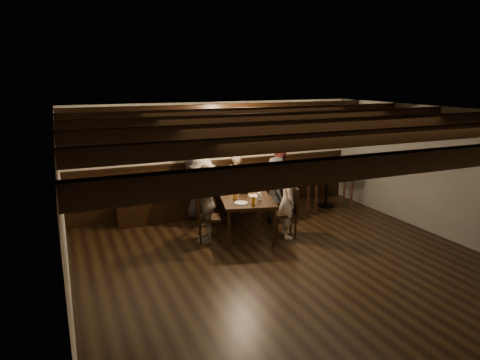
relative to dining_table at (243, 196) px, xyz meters
name	(u,v)px	position (x,y,z in m)	size (l,w,h in m)	color
room	(227,175)	(-0.24, 0.21, 0.38)	(7.00, 7.00, 7.00)	black
dining_table	(243,196)	(0.00, 0.00, 0.00)	(1.39, 2.19, 0.76)	black
chair_left_near	(205,211)	(-0.58, 0.62, -0.42)	(0.51, 0.51, 0.91)	black
chair_left_far	(208,226)	(-0.81, -0.25, -0.42)	(0.50, 0.50, 0.90)	black
chair_right_near	(274,209)	(0.81, 0.25, -0.44)	(0.48, 0.48, 0.85)	black
chair_right_far	(285,221)	(0.58, -0.62, -0.40)	(0.53, 0.53, 0.95)	black
person_bench_left	(194,185)	(-0.64, 1.10, 0.02)	(0.70, 0.45, 1.42)	#2A2A2C
person_bench_centre	(236,183)	(0.26, 1.02, -0.01)	(0.50, 0.33, 1.37)	gray
person_bench_right	(278,182)	(1.10, 0.64, 0.01)	(0.69, 0.54, 1.41)	#511E1B
person_left_near	(203,191)	(-0.61, 0.62, -0.01)	(0.89, 0.51, 1.38)	gray
person_left_far	(206,203)	(-0.84, -0.25, 0.01)	(0.83, 0.35, 1.42)	gray
person_right_near	(276,189)	(0.84, 0.25, -0.02)	(0.66, 0.43, 1.35)	#2A2A2C
person_right_far	(287,200)	(0.61, -0.62, 0.01)	(0.51, 0.34, 1.41)	#B8A89B
pint_a	(225,181)	(-0.09, 0.75, 0.13)	(0.07, 0.07, 0.14)	#BF7219
pint_b	(250,181)	(0.41, 0.57, 0.13)	(0.07, 0.07, 0.14)	#BF7219
pint_c	(227,188)	(-0.27, 0.17, 0.13)	(0.07, 0.07, 0.14)	#BF7219
pint_d	(257,186)	(0.34, 0.12, 0.13)	(0.07, 0.07, 0.14)	silver
pint_e	(235,196)	(-0.33, -0.38, 0.13)	(0.07, 0.07, 0.14)	#BF7219
pint_f	(259,196)	(0.05, -0.58, 0.13)	(0.07, 0.07, 0.14)	silver
pint_g	(253,201)	(-0.15, -0.79, 0.13)	(0.07, 0.07, 0.14)	#BF7219
plate_near	(241,203)	(-0.32, -0.64, 0.07)	(0.24, 0.24, 0.01)	white
plate_far	(255,196)	(0.10, -0.34, 0.07)	(0.24, 0.24, 0.01)	white
condiment_caddy	(244,190)	(-0.01, -0.05, 0.12)	(0.15, 0.10, 0.12)	black
candle	(247,187)	(0.19, 0.26, 0.09)	(0.05, 0.05, 0.05)	beige
high_top_table	(327,180)	(2.40, 0.70, -0.08)	(0.53, 0.53, 0.94)	black
bar_stool_left	(313,196)	(1.90, 0.50, -0.34)	(0.30, 0.32, 0.95)	#3C2213
bar_stool_right	(348,191)	(2.90, 0.55, -0.34)	(0.30, 0.32, 0.95)	#3C2213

